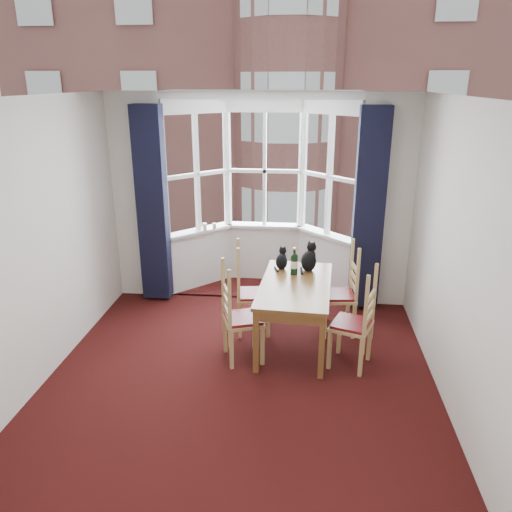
# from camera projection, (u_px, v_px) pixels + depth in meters

# --- Properties ---
(floor) EXTENTS (4.50, 4.50, 0.00)m
(floor) POSITION_uv_depth(u_px,v_px,m) (238.00, 389.00, 5.02)
(floor) COLOR black
(floor) RESTS_ON ground
(ceiling) EXTENTS (4.50, 4.50, 0.00)m
(ceiling) POSITION_uv_depth(u_px,v_px,m) (234.00, 97.00, 4.08)
(ceiling) COLOR white
(ceiling) RESTS_ON floor
(wall_left) EXTENTS (0.00, 4.50, 4.50)m
(wall_left) POSITION_uv_depth(u_px,v_px,m) (28.00, 251.00, 4.74)
(wall_left) COLOR silver
(wall_left) RESTS_ON floor
(wall_right) EXTENTS (0.00, 4.50, 4.50)m
(wall_right) POSITION_uv_depth(u_px,v_px,m) (463.00, 266.00, 4.36)
(wall_right) COLOR silver
(wall_right) RESTS_ON floor
(wall_near) EXTENTS (4.00, 0.00, 4.00)m
(wall_near) POSITION_uv_depth(u_px,v_px,m) (172.00, 413.00, 2.44)
(wall_near) COLOR silver
(wall_near) RESTS_ON floor
(wall_back_pier_left) EXTENTS (0.70, 0.12, 2.80)m
(wall_back_pier_left) POSITION_uv_depth(u_px,v_px,m) (140.00, 198.00, 6.82)
(wall_back_pier_left) COLOR silver
(wall_back_pier_left) RESTS_ON floor
(wall_back_pier_right) EXTENTS (0.70, 0.12, 2.80)m
(wall_back_pier_right) POSITION_uv_depth(u_px,v_px,m) (385.00, 204.00, 6.50)
(wall_back_pier_right) COLOR silver
(wall_back_pier_right) RESTS_ON floor
(bay_window) EXTENTS (2.76, 0.94, 2.80)m
(bay_window) POSITION_uv_depth(u_px,v_px,m) (263.00, 193.00, 7.13)
(bay_window) COLOR white
(bay_window) RESTS_ON floor
(curtain_left) EXTENTS (0.38, 0.22, 2.60)m
(curtain_left) POSITION_uv_depth(u_px,v_px,m) (152.00, 206.00, 6.64)
(curtain_left) COLOR black
(curtain_left) RESTS_ON floor
(curtain_right) EXTENTS (0.38, 0.22, 2.60)m
(curtain_right) POSITION_uv_depth(u_px,v_px,m) (369.00, 211.00, 6.37)
(curtain_right) COLOR black
(curtain_right) RESTS_ON floor
(dining_table) EXTENTS (0.87, 1.50, 0.76)m
(dining_table) POSITION_uv_depth(u_px,v_px,m) (295.00, 291.00, 5.66)
(dining_table) COLOR brown
(dining_table) RESTS_ON floor
(chair_left_near) EXTENTS (0.52, 0.53, 0.92)m
(chair_left_near) POSITION_uv_depth(u_px,v_px,m) (235.00, 321.00, 5.39)
(chair_left_near) COLOR tan
(chair_left_near) RESTS_ON floor
(chair_left_far) EXTENTS (0.45, 0.47, 0.92)m
(chair_left_far) POSITION_uv_depth(u_px,v_px,m) (246.00, 295.00, 6.02)
(chair_left_far) COLOR tan
(chair_left_far) RESTS_ON floor
(chair_right_near) EXTENTS (0.52, 0.53, 0.92)m
(chair_right_near) POSITION_uv_depth(u_px,v_px,m) (360.00, 327.00, 5.26)
(chair_right_near) COLOR tan
(chair_right_near) RESTS_ON floor
(chair_right_far) EXTENTS (0.45, 0.46, 0.92)m
(chair_right_far) POSITION_uv_depth(u_px,v_px,m) (345.00, 296.00, 6.01)
(chair_right_far) COLOR tan
(chair_right_far) RESTS_ON floor
(cat_left) EXTENTS (0.17, 0.22, 0.28)m
(cat_left) POSITION_uv_depth(u_px,v_px,m) (282.00, 260.00, 6.05)
(cat_left) COLOR black
(cat_left) RESTS_ON dining_table
(cat_right) EXTENTS (0.26, 0.30, 0.36)m
(cat_right) POSITION_uv_depth(u_px,v_px,m) (309.00, 259.00, 6.00)
(cat_right) COLOR black
(cat_right) RESTS_ON dining_table
(wine_bottle) EXTENTS (0.08, 0.08, 0.33)m
(wine_bottle) POSITION_uv_depth(u_px,v_px,m) (294.00, 263.00, 5.86)
(wine_bottle) COLOR black
(wine_bottle) RESTS_ON dining_table
(candle_tall) EXTENTS (0.06, 0.06, 0.10)m
(candle_tall) POSITION_uv_depth(u_px,v_px,m) (205.00, 227.00, 7.22)
(candle_tall) COLOR white
(candle_tall) RESTS_ON bay_window
(candle_short) EXTENTS (0.06, 0.06, 0.10)m
(candle_short) POSITION_uv_depth(u_px,v_px,m) (214.00, 227.00, 7.24)
(candle_short) COLOR white
(candle_short) RESTS_ON bay_window
(street) EXTENTS (80.00, 80.00, 0.00)m
(street) POSITION_uv_depth(u_px,v_px,m) (297.00, 206.00, 37.26)
(street) COLOR #333335
(street) RESTS_ON ground
(tenement_building) EXTENTS (18.40, 7.80, 15.20)m
(tenement_building) POSITION_uv_depth(u_px,v_px,m) (291.00, 119.00, 17.61)
(tenement_building) COLOR #8F534A
(tenement_building) RESTS_ON street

